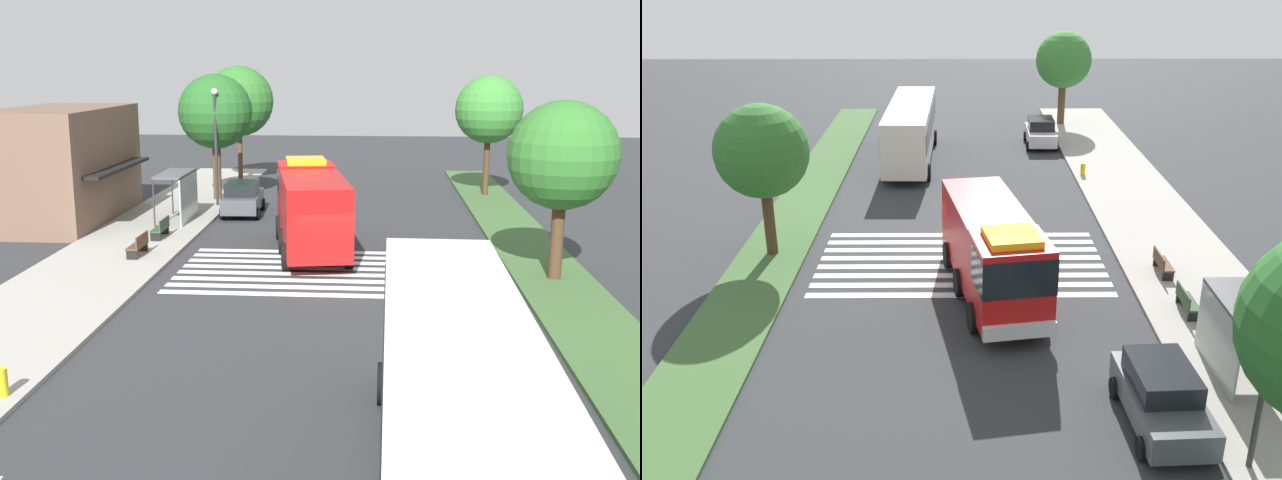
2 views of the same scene
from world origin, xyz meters
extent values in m
plane|color=#2D3033|center=(0.00, 0.00, 0.00)|extent=(120.00, 120.00, 0.00)
cube|color=#9E9B93|center=(0.00, 9.33, 0.07)|extent=(60.00, 5.13, 0.14)
cube|color=#3D6033|center=(0.00, -8.26, 0.07)|extent=(60.00, 3.00, 0.14)
cube|color=silver|center=(-1.96, 0.00, 0.01)|extent=(0.45, 12.17, 0.01)
cube|color=silver|center=(-1.06, 0.00, 0.01)|extent=(0.45, 12.17, 0.01)
cube|color=silver|center=(-0.16, 0.00, 0.01)|extent=(0.45, 12.17, 0.01)
cube|color=silver|center=(0.74, 0.00, 0.01)|extent=(0.45, 12.17, 0.01)
cube|color=silver|center=(1.64, 0.00, 0.01)|extent=(0.45, 12.17, 0.01)
cube|color=silver|center=(2.54, 0.00, 0.01)|extent=(0.45, 12.17, 0.01)
cube|color=silver|center=(3.44, 0.00, 0.01)|extent=(0.45, 12.17, 0.01)
cube|color=silver|center=(4.34, 0.00, 0.01)|extent=(0.45, 12.17, 0.01)
cube|color=#B71414|center=(7.21, 1.67, 2.02)|extent=(2.98, 2.91, 2.94)
cube|color=#B71414|center=(2.95, 0.94, 1.98)|extent=(6.39, 3.49, 2.87)
cube|color=black|center=(7.59, 1.73, 2.61)|extent=(2.27, 2.81, 1.29)
cube|color=silver|center=(8.59, 1.90, 0.80)|extent=(0.66, 2.51, 0.50)
cube|color=yellow|center=(7.21, 1.67, 3.61)|extent=(2.09, 2.03, 0.24)
cylinder|color=black|center=(6.74, 2.86, 0.55)|extent=(1.13, 0.48, 1.10)
cylinder|color=black|center=(7.17, 0.39, 0.55)|extent=(1.13, 0.48, 1.10)
cylinder|color=black|center=(1.24, 1.92, 0.55)|extent=(1.13, 0.48, 1.10)
cylinder|color=black|center=(1.67, -0.55, 0.55)|extent=(1.13, 0.48, 1.10)
cylinder|color=black|center=(3.93, 2.38, 0.55)|extent=(1.13, 0.48, 1.10)
cylinder|color=black|center=(4.35, -0.09, 0.55)|extent=(1.13, 0.48, 1.10)
cube|color=#474C51|center=(12.52, 5.56, 0.73)|extent=(4.35, 2.08, 0.82)
cube|color=black|center=(12.31, 5.55, 1.47)|extent=(2.46, 1.76, 0.66)
cylinder|color=black|center=(13.88, 6.56, 0.32)|extent=(0.65, 0.25, 0.64)
cylinder|color=black|center=(13.97, 4.70, 0.32)|extent=(0.65, 0.25, 0.64)
cylinder|color=black|center=(11.07, 6.42, 0.32)|extent=(0.65, 0.25, 0.64)
cylinder|color=black|center=(11.16, 4.56, 0.32)|extent=(0.65, 0.25, 0.64)
cube|color=silver|center=(-14.70, -3.04, 2.07)|extent=(11.81, 2.74, 3.15)
cube|color=black|center=(-14.70, -3.04, 2.45)|extent=(11.58, 2.79, 1.13)
cylinder|color=black|center=(-10.60, -4.38, 0.50)|extent=(1.00, 0.32, 1.00)
cylinder|color=black|center=(-10.56, -1.83, 0.50)|extent=(1.00, 0.32, 1.00)
cube|color=#4C4C51|center=(10.02, 8.56, 2.54)|extent=(3.50, 1.40, 0.12)
cube|color=#8C9E99|center=(10.02, 7.90, 1.34)|extent=(3.50, 0.08, 2.40)
cylinder|color=#333338|center=(8.32, 9.21, 1.34)|extent=(0.08, 0.08, 2.40)
cylinder|color=#333338|center=(11.72, 9.21, 1.34)|extent=(0.08, 0.08, 2.40)
cube|color=#2D472D|center=(6.02, 8.30, 0.55)|extent=(1.60, 0.50, 0.08)
cube|color=#2D472D|center=(6.02, 8.08, 0.82)|extent=(1.60, 0.06, 0.45)
cube|color=black|center=(5.30, 8.30, 0.33)|extent=(0.08, 0.45, 0.37)
cube|color=black|center=(6.74, 8.30, 0.33)|extent=(0.08, 0.45, 0.37)
cube|color=#4C3823|center=(2.65, 8.30, 0.55)|extent=(1.60, 0.50, 0.08)
cube|color=#4C3823|center=(2.65, 8.08, 0.82)|extent=(1.60, 0.06, 0.45)
cube|color=black|center=(1.93, 8.30, 0.33)|extent=(0.08, 0.45, 0.37)
cube|color=black|center=(3.37, 8.30, 0.33)|extent=(0.08, 0.45, 0.37)
cylinder|color=#2D2D30|center=(14.46, 7.36, 3.21)|extent=(0.16, 0.16, 6.15)
sphere|color=white|center=(14.46, 7.36, 6.47)|extent=(0.36, 0.36, 0.36)
cube|color=brown|center=(10.15, 14.37, 2.90)|extent=(9.90, 4.95, 5.80)
cube|color=black|center=(10.15, 11.49, 2.80)|extent=(7.92, 0.80, 0.16)
cylinder|color=#513823|center=(16.47, 7.76, 1.95)|extent=(0.49, 0.49, 3.62)
sphere|color=#235B23|center=(16.47, 7.76, 5.27)|extent=(4.30, 4.30, 4.30)
cylinder|color=#513823|center=(24.19, 7.76, 2.00)|extent=(0.33, 0.33, 3.72)
sphere|color=#2D6B28|center=(24.19, 7.76, 5.51)|extent=(4.71, 4.71, 4.71)
cylinder|color=#47301E|center=(0.40, -8.26, 1.74)|extent=(0.48, 0.48, 3.20)
sphere|color=#2D6B28|center=(0.40, -8.26, 4.72)|extent=(3.95, 3.95, 3.95)
cylinder|color=#47301E|center=(19.21, -8.26, 2.01)|extent=(0.35, 0.35, 3.74)
sphere|color=#387F33|center=(19.21, -8.26, 5.30)|extent=(4.04, 4.04, 4.04)
cylinder|color=gold|center=(-11.14, 7.26, 0.49)|extent=(0.28, 0.28, 0.70)
camera|label=1|loc=(-27.43, -1.57, 7.87)|focal=42.66mm
camera|label=2|loc=(29.26, -0.16, 12.51)|focal=40.12mm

